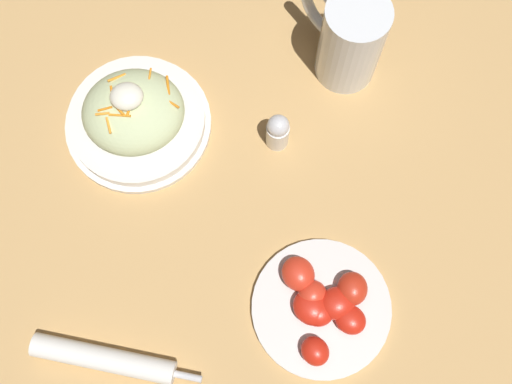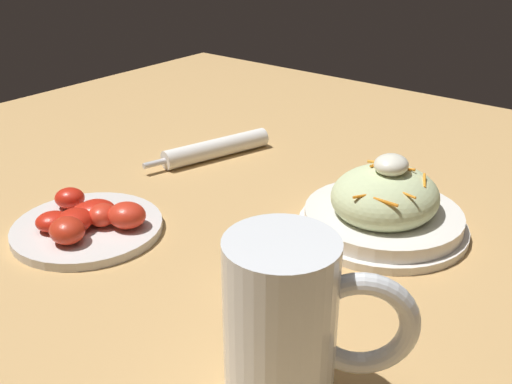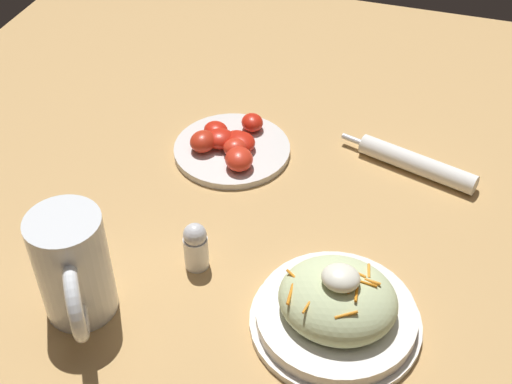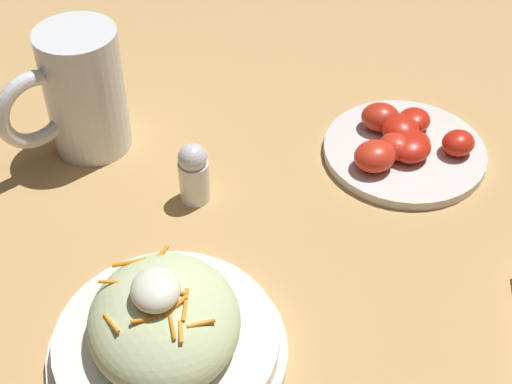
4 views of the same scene
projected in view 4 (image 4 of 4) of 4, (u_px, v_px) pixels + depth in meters
ground_plane at (323, 248)px, 0.74m from camera, size 1.43×1.43×0.00m
salad_plate at (166, 332)px, 0.63m from camera, size 0.21×0.21×0.10m
beer_mug at (83, 99)px, 0.82m from camera, size 0.11×0.14×0.15m
tomato_plate at (403, 145)px, 0.84m from camera, size 0.19×0.19×0.04m
salt_shaker at (194, 173)px, 0.77m from camera, size 0.03×0.03×0.07m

